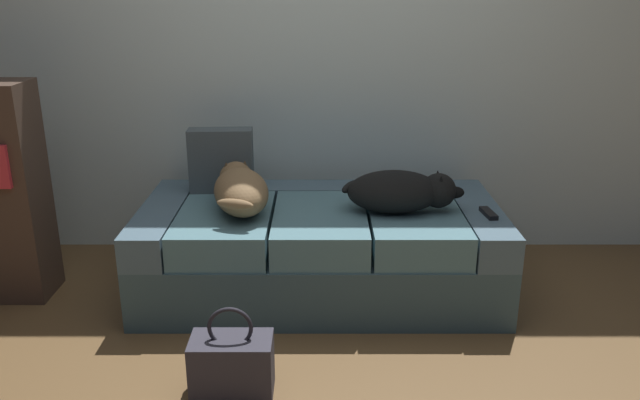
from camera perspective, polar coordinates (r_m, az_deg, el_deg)
back_wall at (r=3.74m, az=0.01°, el=16.56°), size 6.40×0.10×2.80m
couch at (r=3.35m, az=0.00°, el=-4.32°), size 1.81×0.91×0.47m
dog_tan at (r=3.21m, az=-7.07°, el=0.95°), size 0.36×0.61×0.21m
dog_dark at (r=3.18m, az=7.22°, el=0.77°), size 0.62×0.27×0.21m
tv_remote at (r=3.24m, az=14.65°, el=-1.14°), size 0.06×0.15×0.02m
throw_pillow at (r=3.50m, az=-8.71°, el=3.48°), size 0.35×0.14×0.34m
handbag at (r=2.63m, az=-7.79°, el=-14.21°), size 0.32×0.18×0.38m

